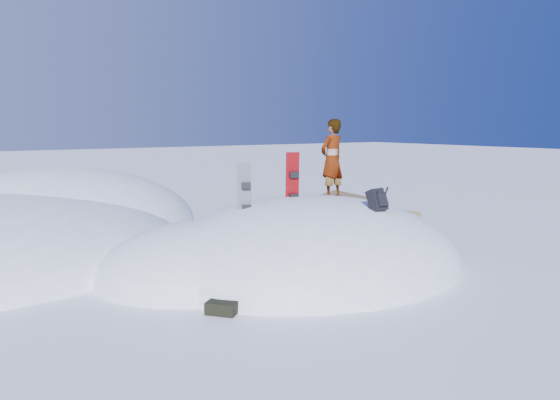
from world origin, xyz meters
TOP-DOWN VIEW (x-y plane):
  - ground at (0.00, 0.00)m, footprint 120.00×120.00m
  - snow_mound at (-0.17, 0.24)m, footprint 8.00×6.00m
  - rock_outcrop at (3.72, 3.01)m, footprint 4.68×4.41m
  - snowboard_red at (-0.16, 0.38)m, footprint 0.31×0.23m
  - snowboard_dark at (-1.40, 0.29)m, footprint 0.35×0.33m
  - backpack at (0.80, -1.25)m, footprint 0.33×0.43m
  - gear_pile at (-2.78, -1.47)m, footprint 0.96×0.83m
  - person at (1.15, 0.64)m, footprint 0.75×0.56m

SIDE VIEW (x-z plane):
  - ground at x=0.00m, z-range 0.00..0.00m
  - snow_mound at x=-0.17m, z-range -1.50..1.50m
  - rock_outcrop at x=3.72m, z-range -0.82..0.85m
  - gear_pile at x=-2.78m, z-range 0.00..0.25m
  - backpack at x=0.80m, z-range 1.24..1.78m
  - snowboard_dark at x=-1.40m, z-range 0.79..2.29m
  - snowboard_red at x=-0.16m, z-range 0.87..2.46m
  - person at x=1.15m, z-range 1.30..3.16m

